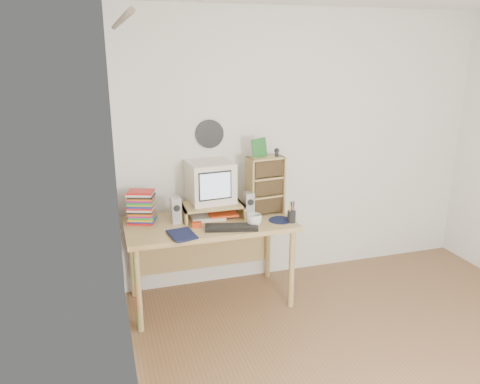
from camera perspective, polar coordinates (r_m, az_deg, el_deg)
floor at (r=3.60m, az=19.56°, el=-20.53°), size 3.50×3.50×0.00m
back_wall at (r=4.48m, az=7.97°, el=5.39°), size 3.50×0.00×3.50m
left_wall at (r=2.40m, az=-13.17°, el=-5.18°), size 0.00×3.50×3.50m
curtain at (r=2.88m, az=-12.97°, el=-3.48°), size 0.00×2.20×2.20m
wall_disc at (r=4.12m, az=-3.72°, el=7.07°), size 0.25×0.02×0.25m
desk at (r=4.06m, az=-3.94°, el=-5.09°), size 1.40×0.70×0.75m
monitor_riser at (r=4.02m, az=-3.43°, el=-1.80°), size 0.52×0.30×0.12m
crt_monitor at (r=4.01m, az=-3.51°, el=1.14°), size 0.40×0.40×0.35m
speaker_left at (r=3.92m, az=-7.81°, el=-2.22°), size 0.09×0.09×0.22m
speaker_right at (r=4.03m, az=1.10°, el=-1.51°), size 0.09×0.09×0.22m
keyboard at (r=3.78m, az=-1.04°, el=-4.34°), size 0.45×0.24×0.03m
dvd_stack at (r=3.95m, az=-11.92°, el=-1.69°), size 0.24×0.21×0.29m
cd_rack at (r=4.08m, az=3.11°, el=0.83°), size 0.32×0.20×0.51m
mug at (r=3.83m, az=1.72°, el=-3.45°), size 0.14×0.14×0.10m
diary at (r=3.64m, az=-8.48°, el=-5.24°), size 0.25×0.20×0.05m
mousepad at (r=3.98m, az=4.96°, el=-3.44°), size 0.24×0.24×0.00m
pen_cup at (r=3.93m, az=6.31°, el=-2.71°), size 0.09×0.09×0.14m
papers at (r=4.03m, az=-3.28°, el=-2.87°), size 0.29×0.22×0.04m
red_box at (r=3.83m, az=-5.32°, el=-3.99°), size 0.09×0.06×0.04m
game_box at (r=4.00m, az=2.35°, el=5.42°), size 0.12×0.03×0.16m
webcam at (r=4.02m, az=4.50°, el=4.84°), size 0.05×0.05×0.08m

